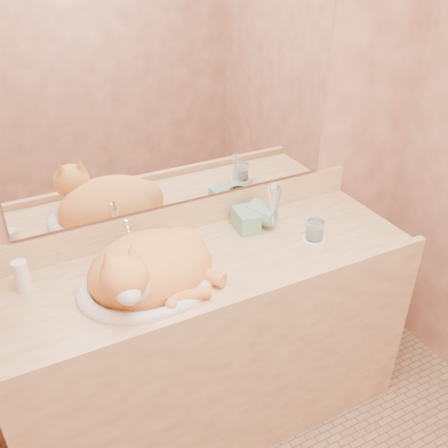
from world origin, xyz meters
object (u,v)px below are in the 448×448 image
soap_dispenser (253,216)px  cat (149,266)px  vanity_counter (213,345)px  water_glass (315,230)px  toothbrush_cup (274,220)px  sink_basin (146,268)px

soap_dispenser → cat: bearing=-161.5°
vanity_counter → water_glass: (0.43, -0.05, 0.47)m
toothbrush_cup → soap_dispenser: bearing=177.1°
soap_dispenser → sink_basin: bearing=-162.0°
toothbrush_cup → water_glass: (0.11, -0.13, -0.00)m
vanity_counter → water_glass: 0.64m
cat → soap_dispenser: cat is taller
cat → water_glass: (0.68, -0.03, -0.03)m
vanity_counter → cat: cat is taller
soap_dispenser → toothbrush_cup: (0.10, -0.00, -0.04)m
sink_basin → water_glass: bearing=-3.3°
sink_basin → cat: size_ratio=1.06×
sink_basin → cat: bearing=-11.0°
vanity_counter → sink_basin: bearing=-175.6°
sink_basin → soap_dispenser: soap_dispenser is taller
vanity_counter → cat: 0.56m
soap_dispenser → toothbrush_cup: soap_dispenser is taller
vanity_counter → soap_dispenser: (0.23, 0.09, 0.52)m
vanity_counter → water_glass: water_glass is taller
sink_basin → cat: 0.01m
sink_basin → soap_dispenser: 0.50m
sink_basin → toothbrush_cup: bearing=9.4°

